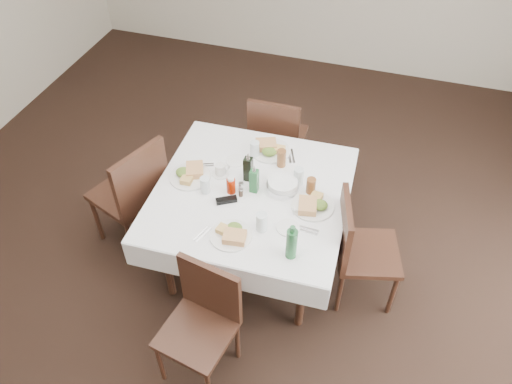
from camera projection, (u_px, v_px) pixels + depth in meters
The scene contains 33 objects.
ground_plane at pixel (229, 275), 4.00m from camera, with size 7.00×7.00×0.00m, color black.
room_shell at pixel (217, 94), 2.80m from camera, with size 6.04×7.04×2.80m.
dining_table at pixel (251, 198), 3.66m from camera, with size 1.44×1.44×0.76m.
chair_north at pixel (276, 136), 4.41m from camera, with size 0.45×0.45×0.95m.
chair_south at pixel (203, 316), 3.15m from camera, with size 0.50×0.50×0.91m.
chair_east at pixel (357, 245), 3.53m from camera, with size 0.54×0.54×0.94m.
chair_west at pixel (135, 191), 3.85m from camera, with size 0.63×0.63×1.03m.
meal_north at pixel (270, 149), 3.90m from camera, with size 0.31×0.31×0.07m.
meal_south at pixel (232, 234), 3.28m from camera, with size 0.28×0.28×0.06m.
meal_east at pixel (313, 205), 3.47m from camera, with size 0.30×0.30×0.07m.
meal_west at pixel (190, 174), 3.69m from camera, with size 0.31×0.31×0.07m.
side_plate_a at pixel (236, 161), 3.83m from camera, with size 0.15×0.15×0.01m.
side_plate_b at pixel (288, 228), 3.34m from camera, with size 0.16×0.16×0.01m.
water_n at pixel (255, 149), 3.84m from camera, with size 0.07×0.07×0.13m.
water_s at pixel (262, 222), 3.29m from camera, with size 0.08×0.08×0.14m.
water_e at pixel (299, 176), 3.62m from camera, with size 0.07×0.07×0.13m.
water_w at pixel (205, 185), 3.55m from camera, with size 0.07×0.07×0.13m.
iced_tea_a at pixel (281, 158), 3.75m from camera, with size 0.07×0.07×0.14m.
iced_tea_b at pixel (311, 186), 3.54m from camera, with size 0.07×0.07×0.14m.
bread_basket at pixel (283, 185), 3.59m from camera, with size 0.24×0.24×0.08m.
oil_cruet_dark at pixel (248, 168), 3.62m from camera, with size 0.06×0.06×0.25m.
oil_cruet_green at pixel (254, 180), 3.53m from camera, with size 0.06×0.06×0.24m.
ketchup_bottle at pixel (231, 185), 3.55m from camera, with size 0.06×0.06×0.14m.
salt_shaker at pixel (241, 187), 3.57m from camera, with size 0.04×0.04×0.08m.
pepper_shaker at pixel (241, 192), 3.54m from camera, with size 0.03×0.03×0.07m.
coffee_mug at pixel (221, 170), 3.70m from camera, with size 0.13×0.13×0.09m.
sunglasses at pixel (226, 200), 3.51m from camera, with size 0.15×0.12×0.03m.
green_bottle at pixel (292, 243), 3.10m from camera, with size 0.07×0.07×0.27m.
sugar_caddy at pixel (300, 210), 3.44m from camera, with size 0.10×0.08×0.04m.
cutlery_n at pixel (291, 156), 3.87m from camera, with size 0.10×0.18×0.01m.
cutlery_s at pixel (202, 234), 3.30m from camera, with size 0.08×0.16×0.01m.
cutlery_e at pixel (304, 229), 3.34m from camera, with size 0.19×0.06×0.01m.
cutlery_w at pixel (203, 165), 3.80m from camera, with size 0.16×0.09×0.01m.
Camera 1 is at (0.93, -2.21, 3.28)m, focal length 35.00 mm.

